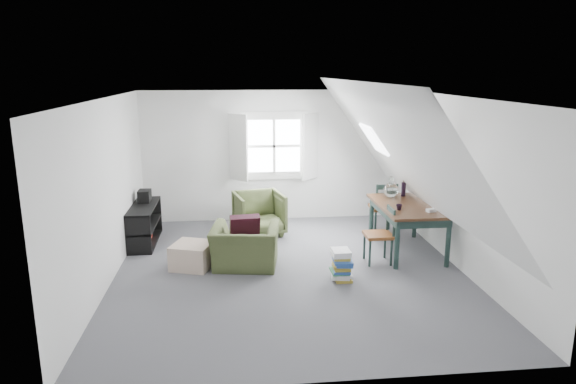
{
  "coord_description": "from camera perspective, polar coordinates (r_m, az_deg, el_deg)",
  "views": [
    {
      "loc": [
        -0.77,
        -6.97,
        2.87
      ],
      "look_at": [
        0.04,
        0.6,
        1.05
      ],
      "focal_mm": 32.0,
      "sensor_mm": 36.0,
      "label": 1
    }
  ],
  "objects": [
    {
      "name": "skylight",
      "position": [
        8.67,
        9.52,
        5.8
      ],
      "size": [
        0.35,
        0.75,
        0.47
      ],
      "primitive_type": "cube",
      "rotation": [
        0.0,
        0.95,
        0.0
      ],
      "color": "white",
      "rests_on": "slope_right"
    },
    {
      "name": "magazine_stack",
      "position": [
        7.26,
        5.98,
        -8.06
      ],
      "size": [
        0.32,
        0.38,
        0.43
      ],
      "rotation": [
        0.0,
        0.0,
        0.19
      ],
      "color": "#B29933",
      "rests_on": "floor"
    },
    {
      "name": "armchair_near",
      "position": [
        7.78,
        -4.73,
        -8.26
      ],
      "size": [
        1.08,
        0.98,
        0.63
      ],
      "primitive_type": "imported",
      "rotation": [
        0.0,
        0.0,
        2.99
      ],
      "color": "#3E4926",
      "rests_on": "floor"
    },
    {
      "name": "throw_pillow",
      "position": [
        7.74,
        -4.84,
        -4.1
      ],
      "size": [
        0.47,
        0.31,
        0.46
      ],
      "primitive_type": "cube",
      "rotation": [
        0.31,
        0.0,
        0.11
      ],
      "color": "#330E1B",
      "rests_on": "armchair_near"
    },
    {
      "name": "dining_chair_near",
      "position": [
        7.9,
        10.24,
        -4.61
      ],
      "size": [
        0.41,
        0.41,
        0.86
      ],
      "rotation": [
        0.0,
        0.0,
        -1.37
      ],
      "color": "brown",
      "rests_on": "floor"
    },
    {
      "name": "vase_twigs",
      "position": [
        8.86,
        12.71,
        0.39
      ],
      "size": [
        0.08,
        0.08,
        0.59
      ],
      "rotation": [
        0.0,
        0.0,
        -0.37
      ],
      "color": "black",
      "rests_on": "dining_table"
    },
    {
      "name": "dining_chair_far",
      "position": [
        9.29,
        10.57,
        -1.64
      ],
      "size": [
        0.44,
        0.44,
        0.94
      ],
      "rotation": [
        0.0,
        0.0,
        3.1
      ],
      "color": "brown",
      "rests_on": "floor"
    },
    {
      "name": "slope_left",
      "position": [
        7.1,
        -12.37,
        4.26
      ],
      "size": [
        3.19,
        5.5,
        4.48
      ],
      "primitive_type": "plane",
      "rotation": [
        0.0,
        2.19,
        0.0
      ],
      "color": "white",
      "rests_on": "wall_left"
    },
    {
      "name": "paper_box",
      "position": [
        8.01,
        15.62,
        -1.97
      ],
      "size": [
        0.15,
        0.13,
        0.04
      ],
      "primitive_type": "cube",
      "rotation": [
        0.0,
        0.0,
        0.3
      ],
      "color": "white",
      "rests_on": "dining_table"
    },
    {
      "name": "wall_left",
      "position": [
        7.37,
        -19.53,
        -0.05
      ],
      "size": [
        0.0,
        5.5,
        5.5
      ],
      "primitive_type": "plane",
      "rotation": [
        1.57,
        0.0,
        1.57
      ],
      "color": "white",
      "rests_on": "ground"
    },
    {
      "name": "dining_table",
      "position": [
        8.38,
        13.18,
        -2.04
      ],
      "size": [
        0.95,
        1.58,
        0.79
      ],
      "rotation": [
        0.0,
        0.0,
        -0.01
      ],
      "color": "#361E11",
      "rests_on": "floor"
    },
    {
      "name": "media_shelf",
      "position": [
        8.99,
        -15.77,
        -3.72
      ],
      "size": [
        0.43,
        1.28,
        0.65
      ],
      "rotation": [
        0.0,
        0.0,
        0.0
      ],
      "color": "black",
      "rests_on": "floor"
    },
    {
      "name": "wall_right",
      "position": [
        7.87,
        18.59,
        0.86
      ],
      "size": [
        0.0,
        5.5,
        5.5
      ],
      "primitive_type": "plane",
      "rotation": [
        1.57,
        0.0,
        -1.57
      ],
      "color": "white",
      "rests_on": "ground"
    },
    {
      "name": "wall_back",
      "position": [
        9.89,
        -1.57,
        4.01
      ],
      "size": [
        5.0,
        0.0,
        5.0
      ],
      "primitive_type": "plane",
      "rotation": [
        1.57,
        0.0,
        0.0
      ],
      "color": "white",
      "rests_on": "ground"
    },
    {
      "name": "dormer_window",
      "position": [
        9.78,
        -1.54,
        5.1
      ],
      "size": [
        1.71,
        0.35,
        1.3
      ],
      "color": "white",
      "rests_on": "wall_back"
    },
    {
      "name": "ottoman",
      "position": [
        7.8,
        -10.56,
        -6.94
      ],
      "size": [
        0.69,
        0.69,
        0.37
      ],
      "primitive_type": "cube",
      "rotation": [
        0.0,
        0.0,
        -0.32
      ],
      "color": "#BEA38E",
      "rests_on": "floor"
    },
    {
      "name": "cup",
      "position": [
        8.0,
        12.22,
        -1.96
      ],
      "size": [
        0.09,
        0.09,
        0.09
      ],
      "primitive_type": "imported",
      "rotation": [
        0.0,
        0.0,
        0.0
      ],
      "color": "black",
      "rests_on": "dining_table"
    },
    {
      "name": "wall_front",
      "position": [
        4.59,
        3.99,
        -7.27
      ],
      "size": [
        5.0,
        0.0,
        5.0
      ],
      "primitive_type": "plane",
      "rotation": [
        -1.57,
        0.0,
        0.0
      ],
      "color": "white",
      "rests_on": "ground"
    },
    {
      "name": "electronics_box",
      "position": [
        9.15,
        -15.65,
        -0.47
      ],
      "size": [
        0.21,
        0.28,
        0.22
      ],
      "primitive_type": "cube",
      "rotation": [
        0.0,
        0.0,
        -0.03
      ],
      "color": "black",
      "rests_on": "media_shelf"
    },
    {
      "name": "demijohn",
      "position": [
        8.68,
        11.36,
        0.27
      ],
      "size": [
        0.24,
        0.24,
        0.34
      ],
      "rotation": [
        0.0,
        0.0,
        0.08
      ],
      "color": "silver",
      "rests_on": "dining_table"
    },
    {
      "name": "slope_right",
      "position": [
        7.43,
        12.19,
        4.67
      ],
      "size": [
        3.19,
        5.5,
        4.48
      ],
      "primitive_type": "plane",
      "rotation": [
        0.0,
        -2.19,
        0.0
      ],
      "color": "white",
      "rests_on": "wall_right"
    },
    {
      "name": "floor",
      "position": [
        7.58,
        0.18,
        -8.8
      ],
      "size": [
        5.5,
        5.5,
        0.0
      ],
      "primitive_type": "plane",
      "color": "#525358",
      "rests_on": "ground"
    },
    {
      "name": "armchair_far",
      "position": [
        9.26,
        -3.18,
        -4.64
      ],
      "size": [
        0.97,
        0.99,
        0.76
      ],
      "primitive_type": "imported",
      "rotation": [
        0.0,
        0.0,
        0.22
      ],
      "color": "#3E4926",
      "rests_on": "floor"
    },
    {
      "name": "ceiling",
      "position": [
        7.03,
        0.19,
        10.42
      ],
      "size": [
        5.5,
        5.5,
        0.0
      ],
      "primitive_type": "plane",
      "rotation": [
        3.14,
        0.0,
        0.0
      ],
      "color": "white",
      "rests_on": "wall_back"
    }
  ]
}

